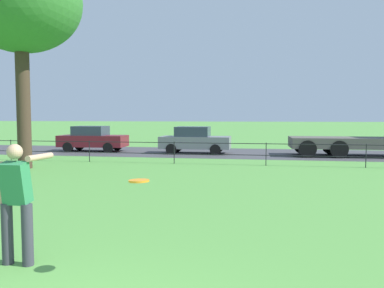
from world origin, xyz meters
The scene contains 7 objects.
street_strip centered at (0.00, 20.17, 0.00)m, with size 80.00×6.52×0.01m, color #424247.
park_fence centered at (0.00, 14.59, 0.67)m, with size 28.61×0.04×1.00m.
person_thrower centered at (-1.61, 2.42, 0.95)m, with size 0.52×0.78×1.75m.
frisbee centered at (0.29, 2.21, 1.31)m, with size 0.37×0.37×0.03m.
car_maroon_center centered at (-8.29, 19.75, 0.78)m, with size 4.06×1.93×1.54m.
car_grey_right centered at (-1.94, 19.52, 0.78)m, with size 4.02×1.85×1.54m.
flatbed_truck_far_left centered at (8.14, 19.44, 1.22)m, with size 7.37×2.63×2.75m.
Camera 1 is at (1.84, -2.60, 2.15)m, focal length 36.67 mm.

